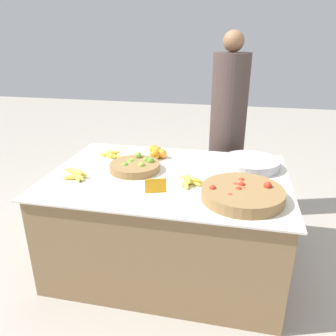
{
  "coord_description": "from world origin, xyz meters",
  "views": [
    {
      "loc": [
        0.42,
        -1.97,
        1.57
      ],
      "look_at": [
        0.0,
        0.0,
        0.75
      ],
      "focal_mm": 35.0,
      "sensor_mm": 36.0,
      "label": 1
    }
  ],
  "objects_px": {
    "price_sign": "(156,186)",
    "vendor_person": "(227,136)",
    "metal_bowl": "(251,163)",
    "tomato_basket": "(242,194)",
    "lime_bowl": "(135,166)"
  },
  "relations": [
    {
      "from": "tomato_basket",
      "to": "metal_bowl",
      "type": "bearing_deg",
      "value": 83.31
    },
    {
      "from": "lime_bowl",
      "to": "tomato_basket",
      "type": "xyz_separation_m",
      "value": [
        0.72,
        -0.29,
        0.01
      ]
    },
    {
      "from": "tomato_basket",
      "to": "price_sign",
      "type": "bearing_deg",
      "value": -177.38
    },
    {
      "from": "tomato_basket",
      "to": "vendor_person",
      "type": "height_order",
      "value": "vendor_person"
    },
    {
      "from": "lime_bowl",
      "to": "price_sign",
      "type": "distance_m",
      "value": 0.39
    },
    {
      "from": "lime_bowl",
      "to": "tomato_basket",
      "type": "bearing_deg",
      "value": -21.85
    },
    {
      "from": "lime_bowl",
      "to": "price_sign",
      "type": "xyz_separation_m",
      "value": [
        0.22,
        -0.31,
        0.02
      ]
    },
    {
      "from": "tomato_basket",
      "to": "price_sign",
      "type": "xyz_separation_m",
      "value": [
        -0.5,
        -0.02,
        0.01
      ]
    },
    {
      "from": "metal_bowl",
      "to": "vendor_person",
      "type": "bearing_deg",
      "value": 107.88
    },
    {
      "from": "lime_bowl",
      "to": "vendor_person",
      "type": "xyz_separation_m",
      "value": [
        0.59,
        0.8,
        0.02
      ]
    },
    {
      "from": "metal_bowl",
      "to": "tomato_basket",
      "type": "bearing_deg",
      "value": -96.69
    },
    {
      "from": "metal_bowl",
      "to": "price_sign",
      "type": "bearing_deg",
      "value": -136.84
    },
    {
      "from": "tomato_basket",
      "to": "vendor_person",
      "type": "distance_m",
      "value": 1.1
    },
    {
      "from": "price_sign",
      "to": "vendor_person",
      "type": "relative_size",
      "value": 0.08
    },
    {
      "from": "lime_bowl",
      "to": "vendor_person",
      "type": "height_order",
      "value": "vendor_person"
    }
  ]
}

